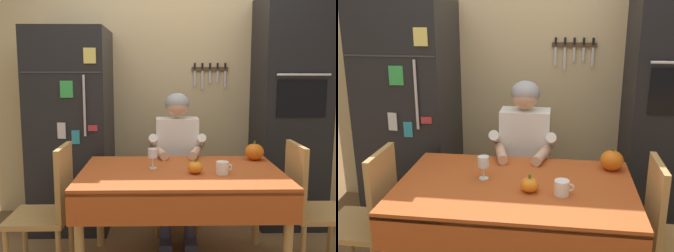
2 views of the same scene
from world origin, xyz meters
The scene contains 12 objects.
back_wall_assembly centered at (0.05, 1.35, 1.30)m, with size 3.70×0.13×2.60m.
refrigerator centered at (-0.95, 0.96, 0.90)m, with size 0.68×0.71×1.80m.
wall_oven centered at (1.05, 1.00, 1.05)m, with size 0.60×0.64×2.10m.
dining_table centered at (0.00, 0.08, 0.66)m, with size 1.40×0.90×0.74m.
chair_behind_person centered at (0.00, 0.87, 0.51)m, with size 0.40×0.40×0.93m.
seated_person centered at (0.00, 0.68, 0.74)m, with size 0.47×0.55×1.25m.
chair_left_side centered at (-0.90, 0.03, 0.51)m, with size 0.40×0.40×0.93m.
chair_right_side centered at (0.90, 0.07, 0.51)m, with size 0.40×0.40×0.93m.
coffee_mug centered at (0.27, -0.01, 0.78)m, with size 0.11×0.08×0.09m.
wine_glass centered at (-0.20, 0.15, 0.84)m, with size 0.07×0.07×0.14m.
pumpkin_large centered at (0.09, 0.01, 0.78)m, with size 0.10×0.10×0.10m.
pumpkin_medium centered at (0.59, 0.40, 0.80)m, with size 0.15×0.15×0.15m.
Camera 2 is at (0.24, -2.09, 1.75)m, focal length 43.33 mm.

